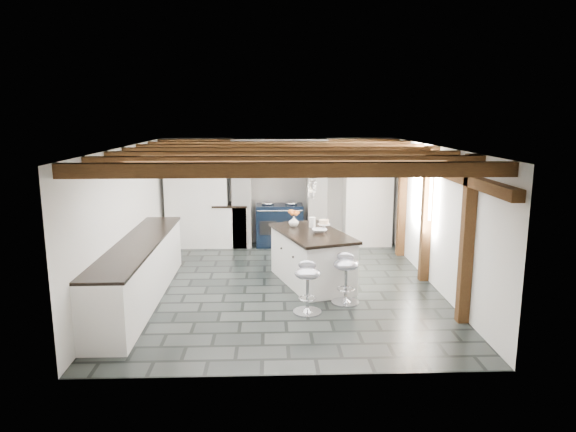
{
  "coord_description": "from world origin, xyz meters",
  "views": [
    {
      "loc": [
        -0.21,
        -8.15,
        2.81
      ],
      "look_at": [
        0.1,
        0.4,
        1.1
      ],
      "focal_mm": 32.0,
      "sensor_mm": 36.0,
      "label": 1
    }
  ],
  "objects_px": {
    "kitchen_island": "(312,257)",
    "bar_stool_far": "(308,281)",
    "range_cooker": "(280,224)",
    "bar_stool_near": "(346,272)"
  },
  "relations": [
    {
      "from": "range_cooker",
      "to": "bar_stool_far",
      "type": "height_order",
      "value": "range_cooker"
    },
    {
      "from": "bar_stool_near",
      "to": "bar_stool_far",
      "type": "xyz_separation_m",
      "value": [
        -0.6,
        -0.36,
        -0.01
      ]
    },
    {
      "from": "kitchen_island",
      "to": "bar_stool_far",
      "type": "relative_size",
      "value": 2.63
    },
    {
      "from": "kitchen_island",
      "to": "bar_stool_near",
      "type": "bearing_deg",
      "value": -83.37
    },
    {
      "from": "kitchen_island",
      "to": "bar_stool_far",
      "type": "distance_m",
      "value": 1.34
    },
    {
      "from": "range_cooker",
      "to": "bar_stool_near",
      "type": "relative_size",
      "value": 1.29
    },
    {
      "from": "range_cooker",
      "to": "bar_stool_far",
      "type": "relative_size",
      "value": 1.32
    },
    {
      "from": "range_cooker",
      "to": "bar_stool_near",
      "type": "height_order",
      "value": "range_cooker"
    },
    {
      "from": "kitchen_island",
      "to": "bar_stool_far",
      "type": "xyz_separation_m",
      "value": [
        -0.16,
        -1.33,
        0.02
      ]
    },
    {
      "from": "range_cooker",
      "to": "bar_stool_far",
      "type": "bearing_deg",
      "value": -85.29
    }
  ]
}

